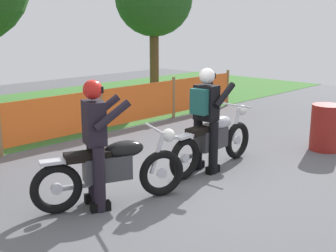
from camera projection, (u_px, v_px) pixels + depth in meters
name	position (u px, v px, depth m)	size (l,w,h in m)	color
ground	(163.00, 181.00, 6.62)	(24.00, 24.00, 0.02)	#5B5B60
barrier_fence	(55.00, 117.00, 8.54)	(11.58, 0.08, 1.05)	olive
motorcycle_lead	(112.00, 169.00, 5.67)	(2.00, 0.97, 1.00)	black
motorcycle_trailing	(214.00, 140.00, 7.12)	(2.11, 0.62, 1.00)	black
rider_lead	(96.00, 140.00, 5.49)	(0.69, 0.68, 1.69)	black
rider_trailing	(206.00, 114.00, 6.84)	(0.68, 0.55, 1.69)	black
oil_drum	(326.00, 128.00, 8.14)	(0.58, 0.58, 0.88)	maroon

